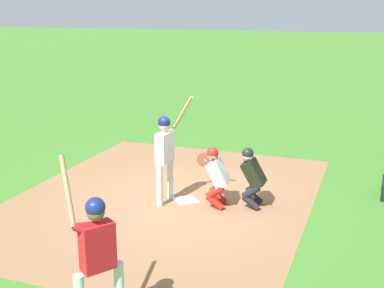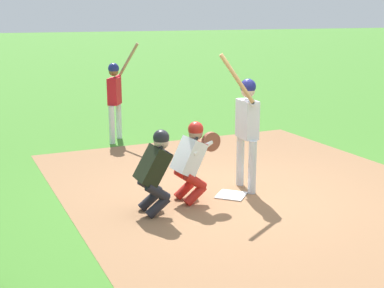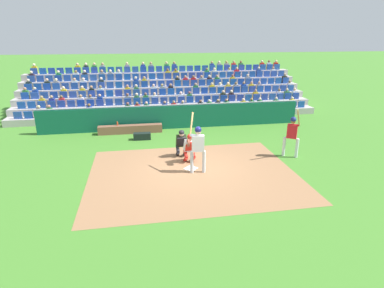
{
  "view_description": "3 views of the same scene",
  "coord_description": "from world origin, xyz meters",
  "px_view_note": "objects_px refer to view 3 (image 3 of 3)",
  "views": [
    {
      "loc": [
        -9.26,
        -3.58,
        3.95
      ],
      "look_at": [
        -0.38,
        -0.28,
        1.37
      ],
      "focal_mm": 46.95,
      "sensor_mm": 36.0,
      "label": 1
    },
    {
      "loc": [
        7.08,
        -3.95,
        2.85
      ],
      "look_at": [
        -0.23,
        -0.59,
        0.87
      ],
      "focal_mm": 49.68,
      "sensor_mm": 36.0,
      "label": 2
    },
    {
      "loc": [
        1.9,
        11.23,
        5.04
      ],
      "look_at": [
        -0.15,
        -0.58,
        0.83
      ],
      "focal_mm": 29.3,
      "sensor_mm": 36.0,
      "label": 3
    }
  ],
  "objects_px": {
    "catcher_crouching": "(189,146)",
    "equipment_duffel_bag": "(142,136)",
    "on_deck_batter": "(292,132)",
    "dugout_bench": "(130,129)",
    "home_plate_umpire": "(181,142)",
    "batter_at_plate": "(198,144)",
    "water_bottle_on_bench": "(117,123)",
    "home_plate_marker": "(191,168)"
  },
  "relations": [
    {
      "from": "catcher_crouching",
      "to": "equipment_duffel_bag",
      "type": "bearing_deg",
      "value": -61.06
    },
    {
      "from": "on_deck_batter",
      "to": "dugout_bench",
      "type": "bearing_deg",
      "value": -34.31
    },
    {
      "from": "home_plate_umpire",
      "to": "batter_at_plate",
      "type": "bearing_deg",
      "value": 102.4
    },
    {
      "from": "water_bottle_on_bench",
      "to": "on_deck_batter",
      "type": "height_order",
      "value": "on_deck_batter"
    },
    {
      "from": "home_plate_marker",
      "to": "batter_at_plate",
      "type": "height_order",
      "value": "batter_at_plate"
    },
    {
      "from": "water_bottle_on_bench",
      "to": "on_deck_batter",
      "type": "distance_m",
      "value": 8.95
    },
    {
      "from": "dugout_bench",
      "to": "water_bottle_on_bench",
      "type": "bearing_deg",
      "value": -7.06
    },
    {
      "from": "batter_at_plate",
      "to": "home_plate_umpire",
      "type": "bearing_deg",
      "value": -77.6
    },
    {
      "from": "home_plate_umpire",
      "to": "home_plate_marker",
      "type": "bearing_deg",
      "value": 97.65
    },
    {
      "from": "home_plate_marker",
      "to": "on_deck_batter",
      "type": "xyz_separation_m",
      "value": [
        -4.47,
        -0.56,
        1.09
      ]
    },
    {
      "from": "home_plate_umpire",
      "to": "water_bottle_on_bench",
      "type": "distance_m",
      "value": 4.92
    },
    {
      "from": "home_plate_marker",
      "to": "equipment_duffel_bag",
      "type": "bearing_deg",
      "value": -65.83
    },
    {
      "from": "home_plate_marker",
      "to": "water_bottle_on_bench",
      "type": "distance_m",
      "value": 6.18
    },
    {
      "from": "on_deck_batter",
      "to": "batter_at_plate",
      "type": "bearing_deg",
      "value": 12.32
    },
    {
      "from": "dugout_bench",
      "to": "water_bottle_on_bench",
      "type": "relative_size",
      "value": 16.22
    },
    {
      "from": "batter_at_plate",
      "to": "on_deck_batter",
      "type": "xyz_separation_m",
      "value": [
        -4.27,
        -0.93,
        -0.05
      ]
    },
    {
      "from": "dugout_bench",
      "to": "equipment_duffel_bag",
      "type": "xyz_separation_m",
      "value": [
        -0.59,
        1.21,
        -0.05
      ]
    },
    {
      "from": "home_plate_marker",
      "to": "home_plate_umpire",
      "type": "xyz_separation_m",
      "value": [
        0.18,
        -1.36,
        0.67
      ]
    },
    {
      "from": "home_plate_marker",
      "to": "water_bottle_on_bench",
      "type": "bearing_deg",
      "value": -60.05
    },
    {
      "from": "catcher_crouching",
      "to": "dugout_bench",
      "type": "relative_size",
      "value": 0.38
    },
    {
      "from": "batter_at_plate",
      "to": "on_deck_batter",
      "type": "bearing_deg",
      "value": -167.68
    },
    {
      "from": "catcher_crouching",
      "to": "on_deck_batter",
      "type": "xyz_separation_m",
      "value": [
        -4.42,
        0.11,
        0.4
      ]
    },
    {
      "from": "home_plate_umpire",
      "to": "equipment_duffel_bag",
      "type": "xyz_separation_m",
      "value": [
        1.63,
        -2.68,
        -0.52
      ]
    },
    {
      "from": "home_plate_marker",
      "to": "water_bottle_on_bench",
      "type": "relative_size",
      "value": 2.11
    },
    {
      "from": "water_bottle_on_bench",
      "to": "home_plate_marker",
      "type": "bearing_deg",
      "value": 119.95
    },
    {
      "from": "home_plate_umpire",
      "to": "dugout_bench",
      "type": "bearing_deg",
      "value": -60.23
    },
    {
      "from": "catcher_crouching",
      "to": "dugout_bench",
      "type": "bearing_deg",
      "value": -61.79
    },
    {
      "from": "catcher_crouching",
      "to": "water_bottle_on_bench",
      "type": "distance_m",
      "value": 5.62
    },
    {
      "from": "catcher_crouching",
      "to": "home_plate_umpire",
      "type": "xyz_separation_m",
      "value": [
        0.23,
        -0.69,
        -0.02
      ]
    },
    {
      "from": "water_bottle_on_bench",
      "to": "batter_at_plate",
      "type": "bearing_deg",
      "value": 119.83
    },
    {
      "from": "home_plate_marker",
      "to": "catcher_crouching",
      "type": "distance_m",
      "value": 0.97
    },
    {
      "from": "home_plate_marker",
      "to": "on_deck_batter",
      "type": "distance_m",
      "value": 4.64
    },
    {
      "from": "catcher_crouching",
      "to": "on_deck_batter",
      "type": "bearing_deg",
      "value": 178.58
    },
    {
      "from": "home_plate_marker",
      "to": "equipment_duffel_bag",
      "type": "relative_size",
      "value": 0.51
    },
    {
      "from": "batter_at_plate",
      "to": "catcher_crouching",
      "type": "distance_m",
      "value": 1.14
    },
    {
      "from": "home_plate_marker",
      "to": "dugout_bench",
      "type": "distance_m",
      "value": 5.78
    },
    {
      "from": "catcher_crouching",
      "to": "water_bottle_on_bench",
      "type": "relative_size",
      "value": 6.11
    },
    {
      "from": "water_bottle_on_bench",
      "to": "on_deck_batter",
      "type": "relative_size",
      "value": 0.09
    },
    {
      "from": "batter_at_plate",
      "to": "dugout_bench",
      "type": "bearing_deg",
      "value": -65.14
    },
    {
      "from": "batter_at_plate",
      "to": "home_plate_umpire",
      "type": "xyz_separation_m",
      "value": [
        0.38,
        -1.74,
        -0.47
      ]
    },
    {
      "from": "dugout_bench",
      "to": "home_plate_umpire",
      "type": "bearing_deg",
      "value": 119.77
    },
    {
      "from": "home_plate_marker",
      "to": "batter_at_plate",
      "type": "bearing_deg",
      "value": 118.01
    }
  ]
}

